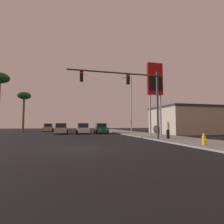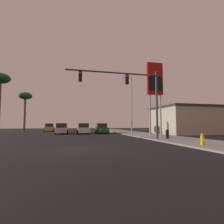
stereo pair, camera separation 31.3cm
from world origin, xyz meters
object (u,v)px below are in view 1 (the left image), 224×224
(car_tan, at_px, (48,128))
(pedestrian_on_sidewalk, at_px, (168,129))
(traffic_light_mast, at_px, (132,89))
(street_lamp, at_px, (130,102))
(gas_station_sign, at_px, (155,83))
(car_white, at_px, (83,129))
(car_green, at_px, (101,129))
(palm_tree_mid, at_px, (24,98))
(fire_hydrant, at_px, (204,139))
(car_silver, at_px, (61,129))

(car_tan, xyz_separation_m, pedestrian_on_sidewalk, (13.51, -24.60, 0.27))
(traffic_light_mast, bearing_deg, street_lamp, 70.76)
(traffic_light_mast, distance_m, street_lamp, 11.66)
(pedestrian_on_sidewalk, bearing_deg, street_lamp, 88.90)
(traffic_light_mast, height_order, street_lamp, street_lamp)
(street_lamp, bearing_deg, car_tan, 135.22)
(gas_station_sign, bearing_deg, pedestrian_on_sidewalk, -102.77)
(car_white, bearing_deg, car_green, -164.98)
(palm_tree_mid, bearing_deg, street_lamp, -26.20)
(traffic_light_mast, height_order, gas_station_sign, gas_station_sign)
(pedestrian_on_sidewalk, xyz_separation_m, palm_tree_mid, (-17.36, 19.62, 5.39))
(gas_station_sign, bearing_deg, fire_hydrant, -98.82)
(car_tan, height_order, street_lamp, street_lamp)
(gas_station_sign, xyz_separation_m, pedestrian_on_sidewalk, (-0.95, -4.20, -5.58))
(car_white, height_order, car_tan, same)
(car_white, bearing_deg, street_lamp, 160.85)
(street_lamp, height_order, gas_station_sign, same)
(car_silver, relative_size, car_tan, 1.00)
(palm_tree_mid, bearing_deg, pedestrian_on_sidewalk, -48.51)
(car_white, bearing_deg, traffic_light_mast, 104.10)
(palm_tree_mid, bearing_deg, fire_hydrant, -55.84)
(car_silver, height_order, car_green, same)
(car_white, relative_size, car_green, 1.00)
(street_lamp, height_order, palm_tree_mid, street_lamp)
(fire_hydrant, bearing_deg, street_lamp, 87.46)
(gas_station_sign, height_order, palm_tree_mid, gas_station_sign)
(car_white, bearing_deg, car_silver, -7.24)
(car_green, bearing_deg, traffic_light_mast, 92.39)
(car_tan, bearing_deg, car_green, 132.03)
(pedestrian_on_sidewalk, bearing_deg, car_green, 105.34)
(car_white, xyz_separation_m, palm_tree_mid, (-10.28, 6.14, 5.66))
(car_tan, bearing_deg, fire_hydrant, 112.57)
(car_tan, distance_m, pedestrian_on_sidewalk, 28.07)
(pedestrian_on_sidewalk, relative_size, palm_tree_mid, 0.22)
(car_silver, distance_m, gas_station_sign, 16.09)
(car_tan, xyz_separation_m, traffic_light_mast, (9.88, -24.62, 4.03))
(car_silver, distance_m, street_lamp, 11.90)
(traffic_light_mast, bearing_deg, car_tan, 111.87)
(car_tan, height_order, pedestrian_on_sidewalk, pedestrian_on_sidewalk)
(car_tan, relative_size, pedestrian_on_sidewalk, 2.59)
(car_tan, relative_size, gas_station_sign, 0.48)
(car_green, bearing_deg, car_tan, -45.78)
(car_silver, relative_size, pedestrian_on_sidewalk, 2.60)
(car_green, bearing_deg, street_lamp, 142.18)
(car_green, height_order, fire_hydrant, car_green)
(pedestrian_on_sidewalk, distance_m, palm_tree_mid, 26.75)
(car_tan, xyz_separation_m, fire_hydrant, (13.01, -29.80, -0.27))
(car_silver, relative_size, street_lamp, 0.48)
(gas_station_sign, distance_m, pedestrian_on_sidewalk, 7.05)
(car_tan, distance_m, gas_station_sign, 25.69)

